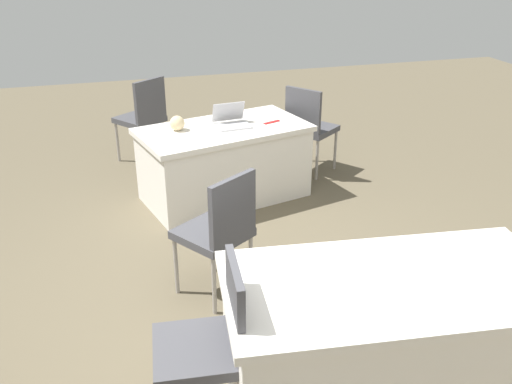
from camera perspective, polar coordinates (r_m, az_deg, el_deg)
The scene contains 10 objects.
ground_plane at distance 3.83m, azimuth -1.05°, elevation -13.89°, with size 14.40×14.40×0.00m, color brown.
table_foreground at distance 5.45m, azimuth -3.23°, elevation 2.99°, with size 1.73×1.19×0.73m.
table_mid_left at distance 3.30m, azimuth 13.22°, elevation -13.97°, with size 1.92×1.11×0.73m.
chair_near_front at distance 3.87m, azimuth -3.72°, elevation -3.60°, with size 0.61×0.61×0.97m.
chair_tucked_left at distance 6.39m, azimuth -11.38°, elevation 7.76°, with size 0.62×0.62×0.97m.
chair_tucked_right at distance 6.00m, azimuth 5.40°, elevation 6.88°, with size 0.62×0.62×0.96m.
chair_by_pillar at distance 2.92m, azimuth -4.62°, elevation -14.52°, with size 0.48×0.48×0.96m.
laptop_silver at distance 5.36m, azimuth -2.48°, elevation 7.16°, with size 0.34×0.32×0.21m.
yarn_ball at distance 5.26m, azimuth -8.02°, elevation 6.95°, with size 0.14×0.14×0.14m, color beige.
scissors_red at distance 5.46m, azimuth 1.62°, elevation 7.12°, with size 0.18×0.04×0.01m, color red.
Camera 1 is at (0.75, 2.89, 2.41)m, focal length 39.33 mm.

